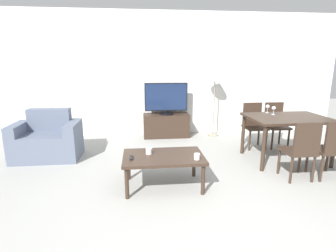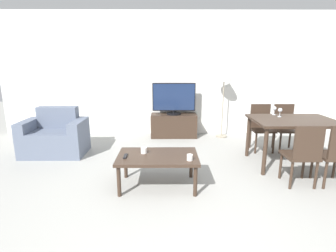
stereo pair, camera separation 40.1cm
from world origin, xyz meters
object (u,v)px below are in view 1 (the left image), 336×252
cup_colored_far (149,151)px  wine_glass_center (268,107)px  dining_chair_far_left (254,123)px  floor_lamp (215,79)px  armchair (48,141)px  dining_table (287,122)px  tv (166,99)px  dining_chair_far (275,123)px  dining_chair_near_right (331,147)px  dining_chair_near (301,148)px  tv_stand (166,125)px  cup_white_near (197,157)px  remote_primary (131,158)px  coffee_table (163,159)px  wine_glass_left (274,109)px

cup_colored_far → wine_glass_center: (2.14, 1.04, 0.38)m
dining_chair_far_left → floor_lamp: 1.30m
armchair → dining_table: size_ratio=0.85×
tv → cup_colored_far: 2.41m
dining_chair_far → dining_chair_near_right: (0.00, -1.54, 0.00)m
dining_chair_near → dining_chair_far: bearing=73.9°
tv_stand → dining_table: dining_table is taller
dining_chair_near_right → cup_colored_far: 2.54m
tv → cup_white_near: size_ratio=12.30×
remote_primary → cup_colored_far: (0.23, 0.14, 0.03)m
tv → cup_colored_far: bearing=-101.4°
remote_primary → cup_colored_far: cup_colored_far is taller
armchair → dining_chair_far: (4.24, 0.21, 0.17)m
floor_lamp → cup_colored_far: floor_lamp is taller
floor_lamp → cup_white_near: floor_lamp is taller
floor_lamp → cup_colored_far: (-1.54, -2.31, -0.79)m
armchair → dining_chair_far_left: bearing=3.2°
cup_white_near → dining_chair_far_left: bearing=48.7°
dining_table → cup_colored_far: dining_table is taller
armchair → wine_glass_center: bearing=-2.8°
coffee_table → tv_stand: bearing=83.3°
tv_stand → dining_chair_near_right: bearing=-49.8°
coffee_table → dining_table: (2.12, 0.75, 0.27)m
dining_chair_far_left → floor_lamp: floor_lamp is taller
armchair → dining_table: 4.07m
wine_glass_center → coffee_table: bearing=-150.1°
tv → wine_glass_left: 2.24m
remote_primary → wine_glass_center: size_ratio=1.03×
coffee_table → wine_glass_left: 2.25m
tv_stand → coffee_table: size_ratio=0.95×
dining_table → floor_lamp: floor_lamp is taller
dining_chair_far → dining_table: bearing=-106.1°
dining_chair_far_left → wine_glass_center: bearing=-83.1°
dining_table → coffee_table: bearing=-160.5°
tv → cup_white_near: tv is taller
tv_stand → cup_white_near: 2.62m
dining_chair_far → dining_chair_near_right: bearing=-90.0°
tv_stand → dining_chair_far_left: size_ratio=1.17×
tv → remote_primary: size_ratio=6.20×
coffee_table → dining_chair_far_left: (1.90, 1.52, 0.08)m
cup_white_near → wine_glass_center: size_ratio=0.52×
coffee_table → dining_chair_near_right: dining_chair_near_right is taller
tv_stand → dining_table: (1.84, -1.67, 0.41)m
tv → tv_stand: bearing=90.0°
cup_colored_far → cup_white_near: bearing=-24.2°
tv → dining_chair_near: bearing=-56.4°
tv → dining_chair_far: bearing=-23.5°
tv_stand → dining_chair_far: size_ratio=1.17×
dining_chair_far_left → wine_glass_left: size_ratio=5.87×
wine_glass_center → dining_chair_far_left: bearing=96.9°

